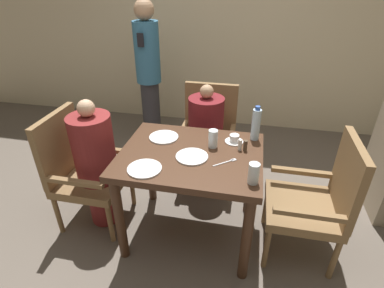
{
  "coord_description": "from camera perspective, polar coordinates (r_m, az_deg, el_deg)",
  "views": [
    {
      "loc": [
        0.38,
        -1.77,
        1.89
      ],
      "look_at": [
        0.0,
        0.04,
        0.82
      ],
      "focal_mm": 28.0,
      "sensor_mm": 36.0,
      "label": 1
    }
  ],
  "objects": [
    {
      "name": "pepper_shaker",
      "position": [
        2.17,
        10.14,
        -0.3
      ],
      "size": [
        0.03,
        0.03,
        0.08
      ],
      "color": "#4C3D2D",
      "rests_on": "dining_table"
    },
    {
      "name": "teacup_with_saucer",
      "position": [
        2.28,
        8.05,
        0.9
      ],
      "size": [
        0.14,
        0.14,
        0.06
      ],
      "color": "white",
      "rests_on": "dining_table"
    },
    {
      "name": "plate_main_right",
      "position": [
        2.08,
        -0.02,
        -2.41
      ],
      "size": [
        0.23,
        0.23,
        0.01
      ],
      "color": "white",
      "rests_on": "dining_table"
    },
    {
      "name": "water_bottle",
      "position": [
        2.3,
        12.07,
        3.72
      ],
      "size": [
        0.07,
        0.07,
        0.27
      ],
      "color": "silver",
      "rests_on": "dining_table"
    },
    {
      "name": "wall_back",
      "position": [
        4.0,
        6.84,
        22.82
      ],
      "size": [
        8.0,
        0.06,
        2.8
      ],
      "color": "beige",
      "rests_on": "ground_plane"
    },
    {
      "name": "salt_shaker",
      "position": [
        2.17,
        9.11,
        -0.14
      ],
      "size": [
        0.03,
        0.03,
        0.08
      ],
      "color": "white",
      "rests_on": "dining_table"
    },
    {
      "name": "chair_left_side",
      "position": [
        2.59,
        -20.42,
        -4.32
      ],
      "size": [
        0.52,
        0.52,
        0.97
      ],
      "color": "brown",
      "rests_on": "ground_plane"
    },
    {
      "name": "plate_dessert_center",
      "position": [
        1.98,
        -9.03,
        -4.67
      ],
      "size": [
        0.23,
        0.23,
        0.01
      ],
      "color": "white",
      "rests_on": "dining_table"
    },
    {
      "name": "plate_main_left",
      "position": [
        2.33,
        -5.39,
        1.32
      ],
      "size": [
        0.23,
        0.23,
        0.01
      ],
      "color": "white",
      "rests_on": "dining_table"
    },
    {
      "name": "diner_in_left_chair",
      "position": [
        2.49,
        -17.7,
        -3.64
      ],
      "size": [
        0.32,
        0.32,
        1.11
      ],
      "color": "maroon",
      "rests_on": "ground_plane"
    },
    {
      "name": "standing_host",
      "position": [
        3.56,
        -8.28,
        13.4
      ],
      "size": [
        0.28,
        0.32,
        1.65
      ],
      "color": "#2D2D33",
      "rests_on": "ground_plane"
    },
    {
      "name": "dining_table",
      "position": [
        2.2,
        -0.21,
        -4.45
      ],
      "size": [
        1.01,
        0.8,
        0.77
      ],
      "color": "#422819",
      "rests_on": "ground_plane"
    },
    {
      "name": "ground_plane",
      "position": [
        2.62,
        -0.19,
        -16.16
      ],
      "size": [
        16.0,
        16.0,
        0.0
      ],
      "primitive_type": "plane",
      "color": "#60564C"
    },
    {
      "name": "chair_right_side",
      "position": [
        2.31,
        22.88,
        -9.53
      ],
      "size": [
        0.52,
        0.52,
        0.97
      ],
      "color": "brown",
      "rests_on": "ground_plane"
    },
    {
      "name": "chair_far_side",
      "position": [
        2.95,
        3.06,
        2.07
      ],
      "size": [
        0.52,
        0.52,
        0.97
      ],
      "color": "brown",
      "rests_on": "ground_plane"
    },
    {
      "name": "glass_tall_mid",
      "position": [
        2.18,
        4.03,
        1.03
      ],
      "size": [
        0.07,
        0.07,
        0.14
      ],
      "color": "silver",
      "rests_on": "dining_table"
    },
    {
      "name": "diner_in_far_chair",
      "position": [
        2.8,
        2.59,
        1.25
      ],
      "size": [
        0.32,
        0.32,
        1.05
      ],
      "color": "maroon",
      "rests_on": "ground_plane"
    },
    {
      "name": "fork_beside_plate",
      "position": [
        2.04,
        6.71,
        -3.39
      ],
      "size": [
        0.15,
        0.13,
        0.0
      ],
      "color": "silver",
      "rests_on": "dining_table"
    },
    {
      "name": "glass_tall_near",
      "position": [
        1.84,
        11.66,
        -5.5
      ],
      "size": [
        0.07,
        0.07,
        0.14
      ],
      "color": "silver",
      "rests_on": "dining_table"
    }
  ]
}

